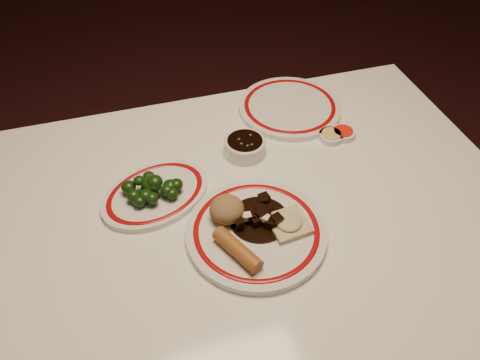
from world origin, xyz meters
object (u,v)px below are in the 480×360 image
object	(u,v)px
spring_roll	(237,250)
stirfry_heap	(259,215)
soy_bowl	(245,147)
main_plate	(256,232)
fried_wonton	(289,223)
rice_mound	(227,209)
broccoli_plate	(156,194)
broccoli_pile	(152,187)
dining_table	(257,232)

from	to	relation	value
spring_roll	stirfry_heap	bearing A→B (deg)	21.35
spring_roll	stirfry_heap	distance (m)	0.10
spring_roll	soy_bowl	size ratio (longest dim) A/B	1.15
main_plate	fried_wonton	size ratio (longest dim) A/B	4.38
spring_roll	soy_bowl	world-z (taller)	spring_roll
main_plate	spring_roll	world-z (taller)	spring_roll
rice_mound	broccoli_plate	distance (m)	0.19
main_plate	spring_roll	size ratio (longest dim) A/B	3.24
broccoli_pile	soy_bowl	bearing A→B (deg)	20.63
dining_table	rice_mound	world-z (taller)	rice_mound
spring_roll	fried_wonton	distance (m)	0.13
fried_wonton	stirfry_heap	xyz separation A→B (m)	(-0.05, 0.04, 0.00)
stirfry_heap	soy_bowl	distance (m)	0.23
broccoli_pile	fried_wonton	bearing A→B (deg)	-34.11
fried_wonton	soy_bowl	xyz separation A→B (m)	(-0.01, 0.27, -0.01)
main_plate	rice_mound	distance (m)	0.08
spring_roll	dining_table	bearing A→B (deg)	30.07
main_plate	fried_wonton	bearing A→B (deg)	-8.90
fried_wonton	broccoli_pile	size ratio (longest dim) A/B	0.64
spring_roll	broccoli_pile	distance (m)	0.25
rice_mound	fried_wonton	distance (m)	0.13
broccoli_pile	broccoli_plate	bearing A→B (deg)	53.53
broccoli_plate	broccoli_pile	distance (m)	0.03
fried_wonton	rice_mound	bearing A→B (deg)	153.04
spring_roll	fried_wonton	world-z (taller)	spring_roll
fried_wonton	spring_roll	bearing A→B (deg)	-162.46
main_plate	spring_roll	distance (m)	0.08
dining_table	main_plate	bearing A→B (deg)	-110.39
spring_roll	stirfry_heap	size ratio (longest dim) A/B	0.91
main_plate	fried_wonton	distance (m)	0.07
spring_roll	broccoli_plate	xyz separation A→B (m)	(-0.13, 0.22, -0.02)
dining_table	broccoli_pile	bearing A→B (deg)	157.69
stirfry_heap	spring_roll	bearing A→B (deg)	-132.66
rice_mound	soy_bowl	bearing A→B (deg)	63.48
rice_mound	dining_table	bearing A→B (deg)	18.13
spring_roll	rice_mound	bearing A→B (deg)	60.57
stirfry_heap	broccoli_pile	distance (m)	0.25
main_plate	rice_mound	size ratio (longest dim) A/B	5.14
dining_table	main_plate	xyz separation A→B (m)	(-0.03, -0.07, 0.10)
rice_mound	broccoli_pile	world-z (taller)	rice_mound
dining_table	broccoli_plate	distance (m)	0.26
dining_table	fried_wonton	world-z (taller)	fried_wonton
stirfry_heap	soy_bowl	bearing A→B (deg)	80.33
rice_mound	broccoli_pile	size ratio (longest dim) A/B	0.55
fried_wonton	broccoli_pile	distance (m)	0.31
main_plate	broccoli_plate	distance (m)	0.25
rice_mound	soy_bowl	world-z (taller)	rice_mound
rice_mound	stirfry_heap	world-z (taller)	rice_mound
soy_bowl	main_plate	bearing A→B (deg)	-101.73
fried_wonton	broccoli_plate	world-z (taller)	fried_wonton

